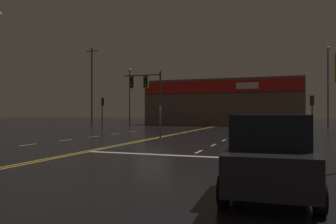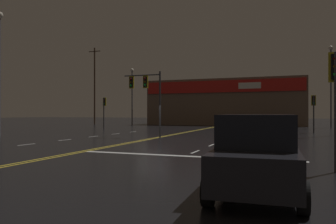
{
  "view_description": "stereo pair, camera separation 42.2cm",
  "coord_description": "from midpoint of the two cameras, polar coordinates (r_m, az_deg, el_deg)",
  "views": [
    {
      "loc": [
        9.24,
        -22.92,
        1.92
      ],
      "look_at": [
        0.0,
        3.17,
        2.0
      ],
      "focal_mm": 35.0,
      "sensor_mm": 36.0,
      "label": 1
    },
    {
      "loc": [
        9.64,
        -22.78,
        1.92
      ],
      "look_at": [
        0.0,
        3.17,
        2.0
      ],
      "focal_mm": 35.0,
      "sensor_mm": 36.0,
      "label": 2
    }
  ],
  "objects": [
    {
      "name": "parked_car",
      "position": [
        8.21,
        15.84,
        -6.95
      ],
      "size": [
        2.17,
        4.37,
        1.88
      ],
      "color": "black",
      "rests_on": "ground"
    },
    {
      "name": "building_backdrop",
      "position": [
        54.61,
        9.55,
        1.59
      ],
      "size": [
        24.19,
        10.23,
        7.15
      ],
      "color": "brown",
      "rests_on": "ground"
    },
    {
      "name": "traffic_signal_corner_northeast",
      "position": [
        34.31,
        23.47,
        1.08
      ],
      "size": [
        0.42,
        0.36,
        3.62
      ],
      "color": "#38383D",
      "rests_on": "ground"
    },
    {
      "name": "utility_pole_row",
      "position": [
        48.7,
        7.03,
        4.94
      ],
      "size": [
        45.3,
        0.26,
        12.9
      ],
      "color": "#4C3828",
      "rests_on": "ground"
    },
    {
      "name": "streetlight_far_left",
      "position": [
        47.81,
        25.86,
        5.58
      ],
      "size": [
        0.56,
        0.56,
        10.67
      ],
      "color": "#59595E",
      "rests_on": "ground"
    },
    {
      "name": "traffic_signal_median",
      "position": [
        26.1,
        -4.45,
        4.21
      ],
      "size": [
        3.16,
        0.36,
        5.18
      ],
      "color": "#38383D",
      "rests_on": "ground"
    },
    {
      "name": "road_markings",
      "position": [
        22.74,
        -2.19,
        -5.0
      ],
      "size": [
        15.71,
        60.0,
        0.01
      ],
      "color": "gold",
      "rests_on": "ground"
    },
    {
      "name": "ground_plane",
      "position": [
        24.8,
        -2.95,
        -4.61
      ],
      "size": [
        200.0,
        200.0,
        0.0
      ],
      "primitive_type": "plane",
      "color": "black"
    },
    {
      "name": "traffic_signal_corner_northwest",
      "position": [
        40.08,
        -11.62,
        1.06
      ],
      "size": [
        0.42,
        0.36,
        3.78
      ],
      "color": "#38383D",
      "rests_on": "ground"
    },
    {
      "name": "streetlight_median_approach",
      "position": [
        52.18,
        -6.92,
        4.07
      ],
      "size": [
        0.56,
        0.56,
        8.98
      ],
      "color": "#59595E",
      "rests_on": "ground"
    }
  ]
}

